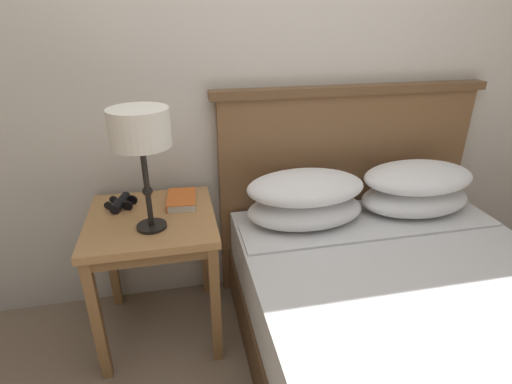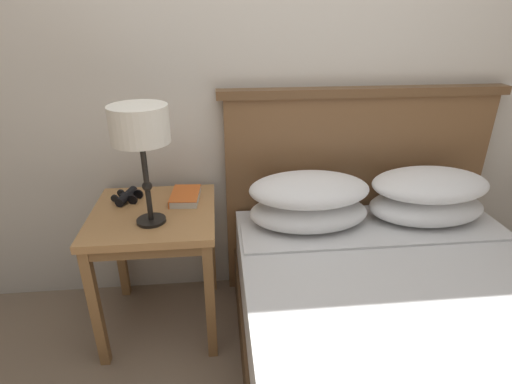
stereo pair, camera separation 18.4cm
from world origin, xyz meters
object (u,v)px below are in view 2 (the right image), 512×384
(bed, at_px, (411,335))
(table_lamp, at_px, (140,129))
(binoculars_pair, at_px, (127,196))
(nightstand, at_px, (155,227))
(book_on_nightstand, at_px, (185,196))

(bed, relative_size, table_lamp, 3.64)
(binoculars_pair, bearing_deg, nightstand, -42.85)
(nightstand, xyz_separation_m, table_lamp, (0.01, -0.11, 0.52))
(nightstand, distance_m, table_lamp, 0.53)
(bed, relative_size, binoculars_pair, 11.58)
(nightstand, xyz_separation_m, bed, (1.08, -0.54, -0.26))
(table_lamp, height_order, book_on_nightstand, table_lamp)
(nightstand, bearing_deg, table_lamp, -85.57)
(book_on_nightstand, relative_size, binoculars_pair, 1.34)
(nightstand, relative_size, book_on_nightstand, 3.02)
(bed, height_order, book_on_nightstand, bed)
(nightstand, relative_size, table_lamp, 1.27)
(nightstand, height_order, book_on_nightstand, book_on_nightstand)
(bed, bearing_deg, table_lamp, 157.86)
(table_lamp, bearing_deg, bed, -22.14)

